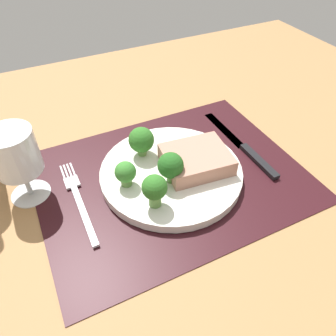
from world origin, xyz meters
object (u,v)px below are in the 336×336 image
Objects in this scene: plate at (171,173)px; fork at (78,199)px; steak at (196,159)px; knife at (245,147)px; wine_glass at (16,156)px.

plate reaches higher than fork.
steak is at bearing -14.37° from plate.
wine_glass is at bearing 173.30° from knife.
steak is 0.48× the size of knife.
wine_glass reaches higher than fork.
knife reaches higher than fork.
plate is 1.28× the size of fork.
plate is 16.23cm from fork.
fork is at bearing -37.74° from wine_glass.
knife is at bearing 7.85° from steak.
plate is 16.10cm from knife.
wine_glass reaches higher than plate.
wine_glass is at bearing 142.48° from fork.
fork is (-20.44, 2.52, -2.82)cm from steak.
plate reaches higher than knife.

